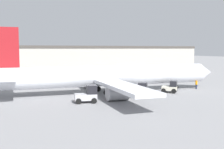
% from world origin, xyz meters
% --- Properties ---
extents(ground_plane, '(400.00, 400.00, 0.00)m').
position_xyz_m(ground_plane, '(0.00, 0.00, 0.00)').
color(ground_plane, gray).
extents(terminal_building, '(80.46, 16.33, 8.49)m').
position_xyz_m(terminal_building, '(11.97, 39.33, 4.25)').
color(terminal_building, '#ADA89E').
rests_on(terminal_building, ground_plane).
extents(airplane, '(42.83, 36.24, 10.96)m').
position_xyz_m(airplane, '(-1.02, 0.18, 2.94)').
color(airplane, silver).
rests_on(airplane, ground_plane).
extents(ground_crew_worker, '(0.39, 0.39, 1.79)m').
position_xyz_m(ground_crew_worker, '(16.23, -4.05, 0.95)').
color(ground_crew_worker, '#1E2338').
rests_on(ground_crew_worker, ground_plane).
extents(baggage_tug, '(3.54, 2.96, 2.50)m').
position_xyz_m(baggage_tug, '(-7.46, -6.04, 1.14)').
color(baggage_tug, '#B2B2B7').
rests_on(baggage_tug, ground_plane).
extents(belt_loader_truck, '(3.37, 3.34, 2.37)m').
position_xyz_m(belt_loader_truck, '(1.44, -6.10, 1.09)').
color(belt_loader_truck, '#2D2D33').
rests_on(belt_loader_truck, ground_plane).
extents(pushback_tug, '(3.20, 3.25, 2.10)m').
position_xyz_m(pushback_tug, '(8.94, -5.04, 0.97)').
color(pushback_tug, beige).
rests_on(pushback_tug, ground_plane).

